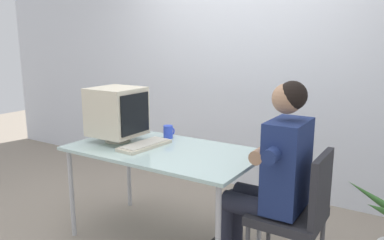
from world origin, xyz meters
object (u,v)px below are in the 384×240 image
at_px(crt_monitor, 117,112).
at_px(person_seated, 272,173).
at_px(desk, 163,156).
at_px(office_chair, 298,210).
at_px(desk_mug, 168,132).
at_px(keyboard, 145,145).

distance_m(crt_monitor, person_seated, 1.31).
bearing_deg(crt_monitor, desk, 2.13).
distance_m(crt_monitor, office_chair, 1.54).
relative_size(desk, desk_mug, 13.52).
relative_size(desk, office_chair, 1.64).
bearing_deg(person_seated, office_chair, 0.00).
height_order(desk, keyboard, keyboard).
bearing_deg(keyboard, desk, 12.55).
relative_size(crt_monitor, person_seated, 0.33).
distance_m(office_chair, desk_mug, 1.24).
xyz_separation_m(crt_monitor, desk_mug, (0.28, 0.30, -0.19)).
height_order(person_seated, desk_mug, person_seated).
bearing_deg(keyboard, office_chair, 3.94).
bearing_deg(desk, office_chair, 2.66).
bearing_deg(crt_monitor, person_seated, 2.86).
distance_m(desk, keyboard, 0.17).
bearing_deg(person_seated, desk, -176.76).
bearing_deg(keyboard, desk_mug, 91.10).
bearing_deg(desk_mug, keyboard, -88.90).
bearing_deg(crt_monitor, keyboard, -3.33).
height_order(crt_monitor, office_chair, crt_monitor).
relative_size(desk, crt_monitor, 3.30).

